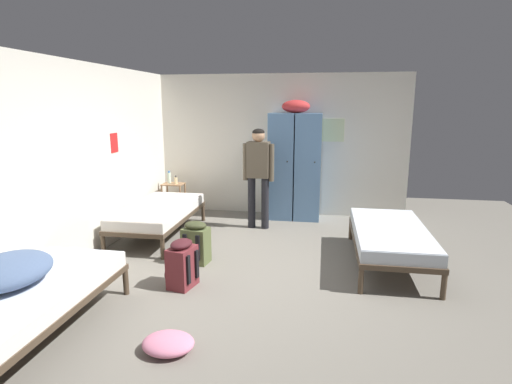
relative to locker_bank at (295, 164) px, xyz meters
name	(u,v)px	position (x,y,z in m)	size (l,w,h in m)	color
ground_plane	(252,274)	(-0.31, -2.59, -0.97)	(9.17, 9.17, 0.00)	slate
room_backdrop	(184,155)	(-1.55, -1.30, 0.30)	(4.55, 5.79, 2.53)	silver
locker_bank	(295,164)	(0.00, 0.00, 0.00)	(0.90, 0.55, 2.07)	#5B84B2
shelf_unit	(174,195)	(-2.22, -0.09, -0.62)	(0.38, 0.30, 0.57)	#99704C
bed_left_rear	(159,212)	(-1.97, -1.38, -0.59)	(0.90, 1.90, 0.49)	#473828
bed_right	(390,235)	(1.36, -1.98, -0.59)	(0.90, 1.90, 0.49)	#473828
bed_left_front	(28,297)	(-1.97, -4.25, -0.59)	(0.90, 1.90, 0.49)	#473828
bedding_heap	(8,271)	(-2.12, -4.25, -0.35)	(0.64, 0.78, 0.26)	slate
person_traveler	(258,169)	(-0.53, -0.71, 0.01)	(0.51, 0.23, 1.62)	black
water_bottle	(169,178)	(-2.30, -0.07, -0.30)	(0.06, 0.06, 0.23)	silver
lotion_bottle	(176,180)	(-2.15, -0.13, -0.33)	(0.06, 0.06, 0.16)	beige
backpack_olive	(196,243)	(-1.08, -2.33, -0.71)	(0.35, 0.37, 0.55)	#566038
backpack_maroon	(181,264)	(-1.02, -3.05, -0.71)	(0.38, 0.37, 0.55)	maroon
clothes_pile_pink	(168,343)	(-0.72, -4.25, -0.90)	(0.44, 0.36, 0.14)	pink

